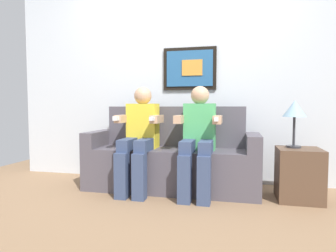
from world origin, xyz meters
TOP-DOWN VIEW (x-y plane):
  - ground_plane at (0.00, 0.00)m, footprint 5.52×5.52m
  - back_wall_assembly at (0.00, 0.76)m, footprint 4.24×0.10m
  - couch at (0.00, 0.33)m, footprint 1.84×0.58m
  - person_on_left at (-0.31, 0.16)m, footprint 0.46×0.56m
  - person_on_right at (0.31, 0.16)m, footprint 0.46×0.56m
  - side_table_right at (1.27, 0.22)m, footprint 0.40×0.40m
  - table_lamp at (1.23, 0.27)m, footprint 0.22×0.22m

SIDE VIEW (x-z plane):
  - ground_plane at x=0.00m, z-range 0.00..0.00m
  - side_table_right at x=1.27m, z-range 0.00..0.50m
  - couch at x=0.00m, z-range -0.14..0.76m
  - person_on_right at x=0.31m, z-range 0.05..1.16m
  - person_on_left at x=-0.31m, z-range 0.05..1.16m
  - table_lamp at x=1.23m, z-range 0.63..1.09m
  - back_wall_assembly at x=0.00m, z-range 0.00..2.60m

